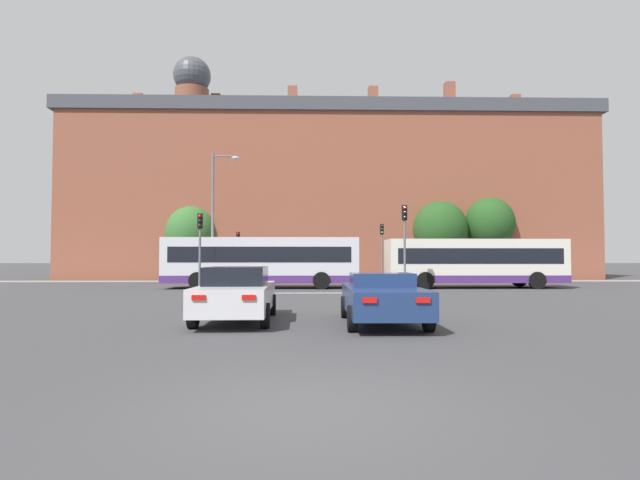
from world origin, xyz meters
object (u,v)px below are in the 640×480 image
object	(u,v)px
car_roadster_right	(382,298)
traffic_light_near_right	(405,234)
street_lamp_junction	(217,208)
traffic_light_far_left	(238,248)
car_saloon_left	(237,293)
bus_crossing_trailing	(474,262)
traffic_light_near_left	(200,239)
traffic_light_far_right	(382,243)
bus_crossing_lead	(262,261)
pedestrian_waiting	(243,268)

from	to	relation	value
car_roadster_right	traffic_light_near_right	bearing A→B (deg)	77.14
car_roadster_right	street_lamp_junction	xyz separation A→B (m)	(-7.72, 17.74, 4.24)
traffic_light_far_left	street_lamp_junction	size ratio (longest dim) A/B	0.46
car_saloon_left	bus_crossing_trailing	world-z (taller)	bus_crossing_trailing
traffic_light_far_left	street_lamp_junction	xyz separation A→B (m)	(-0.33, -7.23, 2.36)
car_saloon_left	traffic_light_near_left	world-z (taller)	traffic_light_near_left
car_roadster_right	traffic_light_far_right	world-z (taller)	traffic_light_far_right
street_lamp_junction	traffic_light_far_left	bearing A→B (deg)	87.41
car_saloon_left	bus_crossing_lead	bearing A→B (deg)	91.97
car_roadster_right	traffic_light_near_right	world-z (taller)	traffic_light_near_right
car_roadster_right	traffic_light_far_left	world-z (taller)	traffic_light_far_left
car_saloon_left	street_lamp_junction	size ratio (longest dim) A/B	0.59
car_roadster_right	traffic_light_far_left	bearing A→B (deg)	107.27
car_roadster_right	bus_crossing_trailing	world-z (taller)	bus_crossing_trailing
traffic_light_far_right	street_lamp_junction	distance (m)	13.58
car_saloon_left	bus_crossing_trailing	distance (m)	19.78
bus_crossing_trailing	traffic_light_far_left	bearing A→B (deg)	-119.08
car_roadster_right	bus_crossing_lead	size ratio (longest dim) A/B	0.41
bus_crossing_lead	traffic_light_far_right	size ratio (longest dim) A/B	2.58
bus_crossing_lead	street_lamp_junction	xyz separation A→B (m)	(-2.95, 1.26, 3.34)
car_roadster_right	traffic_light_near_left	world-z (taller)	traffic_light_near_left
bus_crossing_trailing	traffic_light_near_left	size ratio (longest dim) A/B	2.53
traffic_light_near_left	pedestrian_waiting	distance (m)	12.00
bus_crossing_trailing	bus_crossing_lead	bearing A→B (deg)	-90.29
traffic_light_far_right	bus_crossing_lead	bearing A→B (deg)	-135.35
car_saloon_left	street_lamp_junction	distance (m)	17.93
traffic_light_far_right	car_saloon_left	bearing A→B (deg)	-107.66
car_saloon_left	street_lamp_junction	bearing A→B (deg)	101.48
bus_crossing_trailing	traffic_light_near_left	world-z (taller)	traffic_light_near_left
bus_crossing_lead	traffic_light_far_right	distance (m)	11.97
bus_crossing_lead	traffic_light_far_right	xyz separation A→B (m)	(8.46, 8.36, 1.36)
bus_crossing_trailing	traffic_light_near_left	distance (m)	16.13
car_roadster_right	traffic_light_near_left	xyz separation A→B (m)	(-7.73, 13.04, 2.09)
car_saloon_left	bus_crossing_trailing	xyz separation A→B (m)	(12.00, 15.71, 0.78)
car_saloon_left	traffic_light_far_left	distance (m)	24.57
bus_crossing_trailing	street_lamp_junction	bearing A→B (deg)	-94.82
traffic_light_far_right	bus_crossing_trailing	bearing A→B (deg)	-62.88
traffic_light_near_left	pedestrian_waiting	bearing A→B (deg)	86.33
traffic_light_far_right	car_roadster_right	bearing A→B (deg)	-98.44
car_roadster_right	car_saloon_left	bearing A→B (deg)	170.79
traffic_light_far_right	traffic_light_near_right	distance (m)	12.01
traffic_light_near_right	pedestrian_waiting	distance (m)	15.84
traffic_light_near_left	traffic_light_near_right	xyz separation A→B (m)	(10.84, -0.21, 0.27)
car_roadster_right	traffic_light_far_right	bearing A→B (deg)	82.34
bus_crossing_trailing	traffic_light_far_right	distance (m)	9.57
bus_crossing_lead	traffic_light_near_left	distance (m)	4.68
car_roadster_right	street_lamp_junction	distance (m)	19.81
bus_crossing_trailing	car_saloon_left	bearing A→B (deg)	-37.37
bus_crossing_lead	traffic_light_near_right	xyz separation A→B (m)	(7.89, -3.64, 1.46)
car_roadster_right	traffic_light_far_left	xyz separation A→B (m)	(-7.40, 24.97, 1.89)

